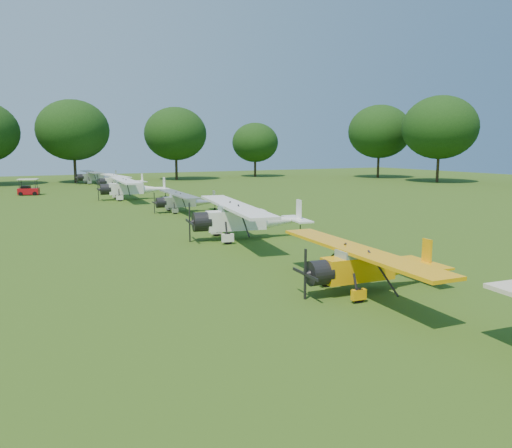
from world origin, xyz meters
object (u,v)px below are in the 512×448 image
Objects in this scene: aircraft_2 at (368,263)px; aircraft_7 at (96,176)px; aircraft_6 at (120,180)px; aircraft_3 at (245,217)px; golf_cart at (28,190)px; aircraft_5 at (131,187)px; aircraft_4 at (184,200)px.

aircraft_2 is 0.95× the size of aircraft_7.
aircraft_2 is 52.98m from aircraft_6.
aircraft_6 is (0.87, 40.58, -0.20)m from aircraft_3.
aircraft_3 is at bearing -59.49° from golf_cart.
aircraft_7 is at bearing 93.69° from aircraft_2.
golf_cart is at bearing 136.75° from aircraft_5.
aircraft_4 is at bearing -92.44° from aircraft_7.
aircraft_7 is 18.55m from golf_cart.
golf_cart is at bearing 105.41° from aircraft_2.
aircraft_4 is at bearing 90.82° from aircraft_2.
aircraft_3 is 1.32× the size of aircraft_4.
aircraft_3 is at bearing -90.63° from aircraft_4.
aircraft_3 is 1.17× the size of aircraft_7.
aircraft_2 is 3.94× the size of golf_cart.
golf_cart reaches higher than aircraft_4.
golf_cart is (-10.58, 36.69, -0.75)m from aircraft_3.
aircraft_6 is (1.44, 52.96, 0.05)m from aircraft_2.
aircraft_3 is 1.01× the size of aircraft_5.
aircraft_5 reaches higher than aircraft_6.
golf_cart is at bearing -127.71° from aircraft_7.
aircraft_6 is 11.64m from aircraft_7.
aircraft_2 is at bearing -83.67° from aircraft_3.
aircraft_7 is at bearing 91.98° from aircraft_6.
aircraft_7 is (-1.22, 11.58, 0.01)m from aircraft_6.
aircraft_3 is 52.16m from aircraft_7.
aircraft_6 is 12.10m from golf_cart.
aircraft_2 is 12.40m from aircraft_3.
aircraft_3 reaches higher than aircraft_7.
aircraft_7 reaches higher than aircraft_2.
aircraft_5 reaches higher than aircraft_4.
aircraft_6 is 0.99× the size of aircraft_7.
aircraft_5 is at bearing -101.07° from aircraft_6.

